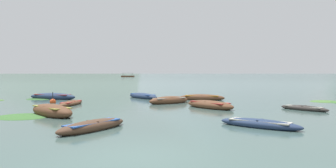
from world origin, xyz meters
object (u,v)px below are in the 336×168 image
rowboat_2 (260,124)px  rowboat_6 (93,126)px  rowboat_3 (304,108)px  rowboat_1 (143,96)px  rowboat_5 (169,101)px  rowboat_8 (210,105)px  mooring_buoy (53,102)px  rowboat_4 (71,103)px  rowboat_7 (202,98)px  ferry_0 (128,76)px  rowboat_9 (53,97)px  rowboat_0 (52,111)px

rowboat_2 → rowboat_6: rowboat_6 is taller
rowboat_3 → rowboat_1: bearing=143.2°
rowboat_3 → rowboat_5: bearing=156.4°
rowboat_8 → rowboat_5: bearing=134.2°
rowboat_1 → mooring_buoy: size_ratio=4.24×
rowboat_3 → rowboat_4: bearing=172.7°
rowboat_1 → rowboat_7: rowboat_7 is taller
rowboat_5 → ferry_0: (-34.80, 155.79, 0.24)m
rowboat_8 → rowboat_9: 14.82m
rowboat_7 → rowboat_3: bearing=-48.9°
rowboat_6 → rowboat_9: 16.71m
rowboat_1 → rowboat_7: 5.60m
mooring_buoy → rowboat_8: bearing=-12.2°
rowboat_4 → rowboat_9: (-3.61, 4.92, 0.08)m
rowboat_1 → mooring_buoy: 8.09m
rowboat_5 → rowboat_9: 11.04m
rowboat_6 → rowboat_3: bearing=34.6°
rowboat_3 → rowboat_7: bearing=131.1°
rowboat_1 → rowboat_2: (7.34, -15.02, -0.04)m
rowboat_5 → rowboat_1: bearing=120.0°
rowboat_3 → rowboat_9: (-19.28, 6.93, 0.09)m
rowboat_1 → rowboat_9: rowboat_9 is taller
rowboat_0 → rowboat_3: 15.02m
rowboat_0 → mooring_buoy: bearing=113.9°
rowboat_4 → rowboat_5: 7.20m
rowboat_0 → rowboat_7: size_ratio=0.95×
ferry_0 → rowboat_2: bearing=-76.7°
rowboat_7 → rowboat_8: bearing=-87.2°
rowboat_5 → ferry_0: size_ratio=0.46×
rowboat_5 → ferry_0: ferry_0 is taller
rowboat_5 → rowboat_2: bearing=-65.9°
rowboat_9 → ferry_0: size_ratio=0.62×
rowboat_0 → ferry_0: bearing=100.0°
rowboat_4 → ferry_0: (-27.82, 157.57, 0.32)m
rowboat_6 → rowboat_8: size_ratio=0.94×
rowboat_0 → rowboat_2: (10.50, -2.95, -0.10)m
rowboat_5 → mooring_buoy: size_ratio=3.61×
rowboat_9 → rowboat_6: bearing=-60.4°
rowboat_4 → rowboat_7: (9.58, 4.97, 0.06)m
rowboat_5 → ferry_0: bearing=102.6°
rowboat_0 → rowboat_2: rowboat_0 is taller
rowboat_1 → rowboat_4: 7.80m
rowboat_2 → rowboat_4: (-11.56, 8.46, -0.01)m
rowboat_7 → mooring_buoy: (-11.57, -3.61, -0.09)m
rowboat_0 → rowboat_7: bearing=50.9°
rowboat_2 → rowboat_4: rowboat_2 is taller
ferry_0 → rowboat_9: bearing=-81.0°
mooring_buoy → rowboat_3: bearing=-10.8°
rowboat_8 → rowboat_9: rowboat_9 is taller
rowboat_0 → mooring_buoy: 7.51m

